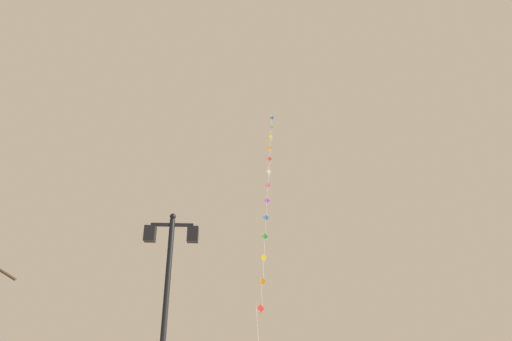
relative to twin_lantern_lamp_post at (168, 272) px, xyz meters
The scene contains 2 objects.
twin_lantern_lamp_post is the anchor object (origin of this frame).
kite_train 16.21m from the twin_lantern_lamp_post, 74.82° to the left, with size 2.37×12.51×19.86m.
Camera 1 is at (-0.85, -1.72, 1.70)m, focal length 29.40 mm.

